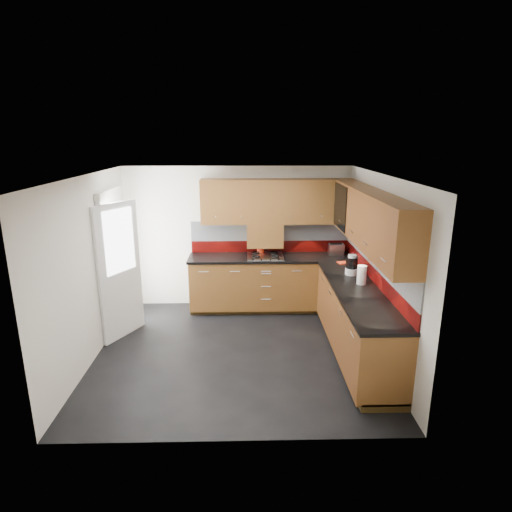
{
  "coord_description": "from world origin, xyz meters",
  "views": [
    {
      "loc": [
        0.13,
        -5.33,
        2.87
      ],
      "look_at": [
        0.28,
        0.65,
        1.19
      ],
      "focal_mm": 30.0,
      "sensor_mm": 36.0,
      "label": 1
    }
  ],
  "objects_px": {
    "utensil_pot": "(261,248)",
    "gas_hob": "(265,256)",
    "toaster": "(336,249)",
    "food_processor": "(352,266)"
  },
  "relations": [
    {
      "from": "utensil_pot",
      "to": "toaster",
      "type": "relative_size",
      "value": 1.71
    },
    {
      "from": "utensil_pot",
      "to": "food_processor",
      "type": "distance_m",
      "value": 1.73
    },
    {
      "from": "gas_hob",
      "to": "toaster",
      "type": "xyz_separation_m",
      "value": [
        1.2,
        0.14,
        0.07
      ]
    },
    {
      "from": "gas_hob",
      "to": "food_processor",
      "type": "height_order",
      "value": "food_processor"
    },
    {
      "from": "gas_hob",
      "to": "toaster",
      "type": "relative_size",
      "value": 2.35
    },
    {
      "from": "gas_hob",
      "to": "utensil_pot",
      "type": "bearing_deg",
      "value": 107.93
    },
    {
      "from": "utensil_pot",
      "to": "toaster",
      "type": "height_order",
      "value": "utensil_pot"
    },
    {
      "from": "utensil_pot",
      "to": "gas_hob",
      "type": "bearing_deg",
      "value": -72.07
    },
    {
      "from": "toaster",
      "to": "food_processor",
      "type": "distance_m",
      "value": 1.1
    },
    {
      "from": "gas_hob",
      "to": "toaster",
      "type": "height_order",
      "value": "toaster"
    }
  ]
}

